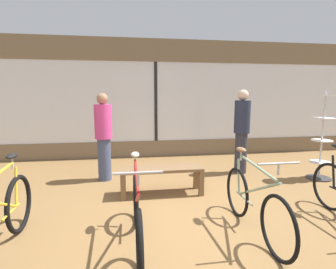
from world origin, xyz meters
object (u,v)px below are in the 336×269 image
Objects in this scene: bicycle_left at (137,214)px; display_bench at (162,172)px; customer_near_rack at (242,129)px; customer_by_window at (104,135)px; accessory_rack at (322,144)px; bicycle_far_left at (0,220)px; bicycle_right at (254,203)px.

bicycle_left is 1.24× the size of display_bench.
customer_near_rack reaches higher than customer_by_window.
accessory_rack reaches higher than customer_by_window.
bicycle_far_left is 1.25× the size of display_bench.
customer_by_window is (-4.37, 0.60, 0.19)m from accessory_rack.
bicycle_left is (1.46, -0.03, -0.02)m from bicycle_far_left.
accessory_rack is 0.99× the size of customer_near_rack.
display_bench is at bearing -173.94° from accessory_rack.
customer_near_rack is 2.94m from customer_by_window.
bicycle_left is at bearing -133.30° from customer_near_rack.
customer_by_window is (-0.57, 2.46, 0.55)m from bicycle_left.
display_bench is at bearing 37.35° from bicycle_far_left.
bicycle_far_left is 2.43m from display_bench.
accessory_rack is 1.03× the size of customer_by_window.
accessory_rack is 1.59m from customer_near_rack.
bicycle_right is 2.71m from customer_near_rack.
customer_by_window is (0.89, 2.42, 0.53)m from bicycle_far_left.
bicycle_right is 3.01m from accessory_rack.
customer_by_window is at bearing -178.88° from customer_near_rack.
display_bench is 2.22m from customer_near_rack.
customer_near_rack is at bearing 1.12° from customer_by_window.
bicycle_right is 0.95× the size of customer_near_rack.
display_bench is 1.51m from customer_by_window.
customer_by_window is (-1.04, 0.95, 0.53)m from display_bench.
accessory_rack is 4.41m from customer_by_window.
customer_near_rack reaches higher than bicycle_far_left.
accessory_rack is at bearing 26.08° from bicycle_left.
bicycle_far_left is 1.01× the size of bicycle_right.
customer_near_rack is (0.94, 2.48, 0.58)m from bicycle_right.
bicycle_far_left is at bearing -110.13° from customer_by_window.
display_bench is at bearing 72.48° from bicycle_left.
bicycle_far_left is at bearing -160.83° from accessory_rack.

